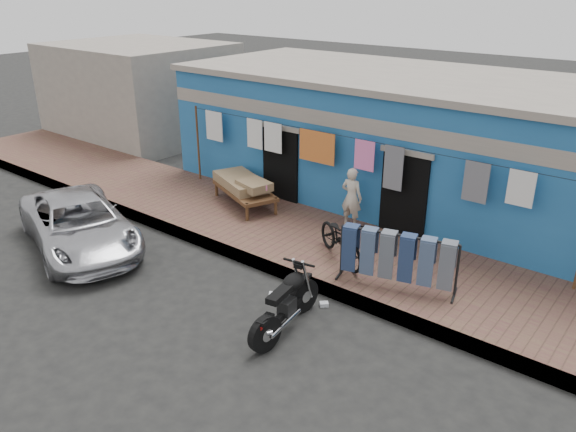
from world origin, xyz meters
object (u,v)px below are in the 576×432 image
object	(u,v)px
seated_person	(352,197)
bicycle	(341,234)
motorcycle	(285,302)
charpoy	(245,191)
jeans_rack	(397,259)
car	(79,223)

from	to	relation	value
seated_person	bicycle	world-z (taller)	seated_person
bicycle	motorcycle	size ratio (longest dim) A/B	0.98
bicycle	charpoy	size ratio (longest dim) A/B	0.73
motorcycle	jeans_rack	size ratio (longest dim) A/B	0.76
car	charpoy	size ratio (longest dim) A/B	1.79
charpoy	jeans_rack	distance (m)	5.11
bicycle	seated_person	bearing A→B (deg)	55.70
seated_person	motorcycle	distance (m)	4.13
seated_person	motorcycle	world-z (taller)	seated_person
bicycle	jeans_rack	xyz separation A→B (m)	(1.38, -0.23, -0.01)
car	jeans_rack	world-z (taller)	jeans_rack
car	jeans_rack	xyz separation A→B (m)	(6.50, 2.48, 0.20)
car	motorcycle	world-z (taller)	car
charpoy	jeans_rack	bearing A→B (deg)	-14.11
car	charpoy	distance (m)	4.03
car	seated_person	size ratio (longest dim) A/B	3.01
motorcycle	charpoy	bearing A→B (deg)	130.55
seated_person	jeans_rack	xyz separation A→B (m)	(2.13, -1.78, -0.16)
motorcycle	charpoy	distance (m)	5.26
car	motorcycle	distance (m)	5.58
motorcycle	jeans_rack	distance (m)	2.35
jeans_rack	car	bearing A→B (deg)	-159.13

